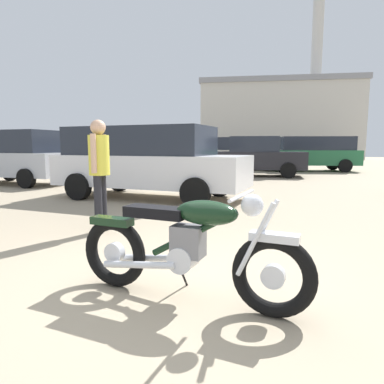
{
  "coord_description": "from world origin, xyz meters",
  "views": [
    {
      "loc": [
        0.92,
        -2.93,
        1.29
      ],
      "look_at": [
        -0.03,
        1.06,
        0.74
      ],
      "focal_mm": 32.35,
      "sensor_mm": 36.0,
      "label": 1
    }
  ],
  "objects_px": {
    "bystander": "(99,164)",
    "pale_sedan_back": "(311,153)",
    "silver_sedan_mid": "(254,156)",
    "vintage_motorcycle": "(188,248)",
    "red_hatchback_near": "(147,160)",
    "white_estate_far": "(18,157)",
    "dark_sedan_left": "(233,152)"
  },
  "relations": [
    {
      "from": "vintage_motorcycle",
      "to": "dark_sedan_left",
      "type": "distance_m",
      "value": 16.71
    },
    {
      "from": "vintage_motorcycle",
      "to": "red_hatchback_near",
      "type": "distance_m",
      "value": 5.86
    },
    {
      "from": "vintage_motorcycle",
      "to": "pale_sedan_back",
      "type": "height_order",
      "value": "pale_sedan_back"
    },
    {
      "from": "white_estate_far",
      "to": "pale_sedan_back",
      "type": "height_order",
      "value": "white_estate_far"
    },
    {
      "from": "silver_sedan_mid",
      "to": "vintage_motorcycle",
      "type": "bearing_deg",
      "value": -91.55
    },
    {
      "from": "dark_sedan_left",
      "to": "pale_sedan_back",
      "type": "xyz_separation_m",
      "value": [
        4.08,
        -0.7,
        0.0
      ]
    },
    {
      "from": "vintage_motorcycle",
      "to": "bystander",
      "type": "height_order",
      "value": "bystander"
    },
    {
      "from": "vintage_motorcycle",
      "to": "bystander",
      "type": "xyz_separation_m",
      "value": [
        -1.82,
        1.93,
        0.57
      ]
    },
    {
      "from": "bystander",
      "to": "dark_sedan_left",
      "type": "distance_m",
      "value": 14.69
    },
    {
      "from": "vintage_motorcycle",
      "to": "white_estate_far",
      "type": "bearing_deg",
      "value": 147.16
    },
    {
      "from": "bystander",
      "to": "pale_sedan_back",
      "type": "xyz_separation_m",
      "value": [
        4.32,
        14.0,
        -0.08
      ]
    },
    {
      "from": "pale_sedan_back",
      "to": "white_estate_far",
      "type": "bearing_deg",
      "value": 30.54
    },
    {
      "from": "red_hatchback_near",
      "to": "dark_sedan_left",
      "type": "relative_size",
      "value": 1.0
    },
    {
      "from": "vintage_motorcycle",
      "to": "white_estate_far",
      "type": "relative_size",
      "value": 0.51
    },
    {
      "from": "pale_sedan_back",
      "to": "vintage_motorcycle",
      "type": "bearing_deg",
      "value": 71.16
    },
    {
      "from": "bystander",
      "to": "red_hatchback_near",
      "type": "height_order",
      "value": "red_hatchback_near"
    },
    {
      "from": "dark_sedan_left",
      "to": "pale_sedan_back",
      "type": "height_order",
      "value": "same"
    },
    {
      "from": "red_hatchback_near",
      "to": "pale_sedan_back",
      "type": "xyz_separation_m",
      "value": [
        4.87,
        10.59,
        0.0
      ]
    },
    {
      "from": "bystander",
      "to": "white_estate_far",
      "type": "relative_size",
      "value": 0.41
    },
    {
      "from": "bystander",
      "to": "red_hatchback_near",
      "type": "bearing_deg",
      "value": -86.7
    },
    {
      "from": "red_hatchback_near",
      "to": "silver_sedan_mid",
      "type": "xyz_separation_m",
      "value": [
        2.21,
        6.98,
        -0.1
      ]
    },
    {
      "from": "red_hatchback_near",
      "to": "pale_sedan_back",
      "type": "relative_size",
      "value": 0.99
    },
    {
      "from": "vintage_motorcycle",
      "to": "silver_sedan_mid",
      "type": "distance_m",
      "value": 12.32
    },
    {
      "from": "vintage_motorcycle",
      "to": "red_hatchback_near",
      "type": "relative_size",
      "value": 0.42
    },
    {
      "from": "red_hatchback_near",
      "to": "silver_sedan_mid",
      "type": "distance_m",
      "value": 7.32
    },
    {
      "from": "white_estate_far",
      "to": "red_hatchback_near",
      "type": "bearing_deg",
      "value": 166.04
    },
    {
      "from": "silver_sedan_mid",
      "to": "pale_sedan_back",
      "type": "height_order",
      "value": "pale_sedan_back"
    },
    {
      "from": "bystander",
      "to": "pale_sedan_back",
      "type": "height_order",
      "value": "pale_sedan_back"
    },
    {
      "from": "vintage_motorcycle",
      "to": "dark_sedan_left",
      "type": "height_order",
      "value": "dark_sedan_left"
    },
    {
      "from": "vintage_motorcycle",
      "to": "dark_sedan_left",
      "type": "xyz_separation_m",
      "value": [
        -1.57,
        16.63,
        0.49
      ]
    },
    {
      "from": "vintage_motorcycle",
      "to": "silver_sedan_mid",
      "type": "xyz_separation_m",
      "value": [
        -0.16,
        12.31,
        0.38
      ]
    },
    {
      "from": "bystander",
      "to": "silver_sedan_mid",
      "type": "relative_size",
      "value": 0.39
    }
  ]
}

